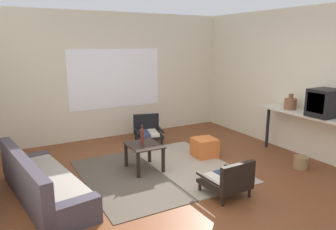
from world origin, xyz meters
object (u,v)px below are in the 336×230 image
(console_shelf, at_px, (307,118))
(wicker_basket, at_px, (301,162))
(ottoman_orange, at_px, (204,148))
(coffee_table, at_px, (144,150))
(glass_bottle, at_px, (142,136))
(couch, at_px, (41,185))
(armchair_striped_foreground, at_px, (228,180))
(clay_vase, at_px, (290,103))
(armchair_by_window, at_px, (148,130))
(crt_television, at_px, (324,103))

(console_shelf, relative_size, wicker_basket, 7.67)
(ottoman_orange, bearing_deg, console_shelf, -35.62)
(console_shelf, height_order, wicker_basket, console_shelf)
(console_shelf, bearing_deg, coffee_table, 159.56)
(coffee_table, distance_m, glass_bottle, 0.23)
(couch, bearing_deg, wicker_basket, -13.60)
(armchair_striped_foreground, relative_size, ottoman_orange, 1.49)
(glass_bottle, bearing_deg, wicker_basket, -27.75)
(armchair_striped_foreground, relative_size, clay_vase, 2.12)
(armchair_by_window, relative_size, ottoman_orange, 1.65)
(couch, xyz_separation_m, clay_vase, (4.30, -0.37, 0.77))
(ottoman_orange, distance_m, clay_vase, 1.76)
(couch, xyz_separation_m, crt_television, (4.29, -1.04, 0.89))
(console_shelf, relative_size, glass_bottle, 5.85)
(armchair_by_window, distance_m, clay_vase, 2.87)
(ottoman_orange, relative_size, glass_bottle, 1.26)
(coffee_table, bearing_deg, armchair_by_window, 62.40)
(couch, height_order, clay_vase, clay_vase)
(armchair_striped_foreground, xyz_separation_m, glass_bottle, (-0.63, 1.43, 0.34))
(console_shelf, distance_m, clay_vase, 0.42)
(armchair_striped_foreground, height_order, ottoman_orange, armchair_striped_foreground)
(armchair_striped_foreground, distance_m, glass_bottle, 1.60)
(couch, distance_m, clay_vase, 4.38)
(glass_bottle, bearing_deg, armchair_by_window, 61.30)
(coffee_table, distance_m, crt_television, 3.05)
(armchair_by_window, xyz_separation_m, armchair_striped_foreground, (-0.09, -2.75, -0.02))
(coffee_table, xyz_separation_m, crt_television, (2.66, -1.29, 0.75))
(clay_vase, bearing_deg, wicker_basket, -118.94)
(armchair_by_window, height_order, wicker_basket, armchair_by_window)
(coffee_table, bearing_deg, crt_television, -25.93)
(couch, height_order, ottoman_orange, couch)
(couch, relative_size, clay_vase, 7.55)
(armchair_by_window, distance_m, crt_television, 3.39)
(ottoman_orange, height_order, crt_television, crt_television)
(armchair_striped_foreground, relative_size, glass_bottle, 1.88)
(armchair_by_window, height_order, armchair_striped_foreground, armchair_by_window)
(coffee_table, bearing_deg, armchair_striped_foreground, -66.32)
(crt_television, xyz_separation_m, clay_vase, (0.00, 0.67, -0.12))
(console_shelf, bearing_deg, armchair_striped_foreground, -168.71)
(armchair_by_window, xyz_separation_m, ottoman_orange, (0.53, -1.32, -0.08))
(glass_bottle, bearing_deg, clay_vase, -13.54)
(couch, xyz_separation_m, coffee_table, (1.63, 0.25, 0.14))
(wicker_basket, bearing_deg, console_shelf, 34.10)
(ottoman_orange, distance_m, glass_bottle, 1.32)
(clay_vase, bearing_deg, couch, 175.12)
(couch, xyz_separation_m, console_shelf, (4.30, -0.74, 0.57))
(armchair_by_window, height_order, glass_bottle, glass_bottle)
(console_shelf, bearing_deg, armchair_by_window, 129.87)
(armchair_striped_foreground, bearing_deg, glass_bottle, 113.99)
(armchair_striped_foreground, bearing_deg, coffee_table, 113.68)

